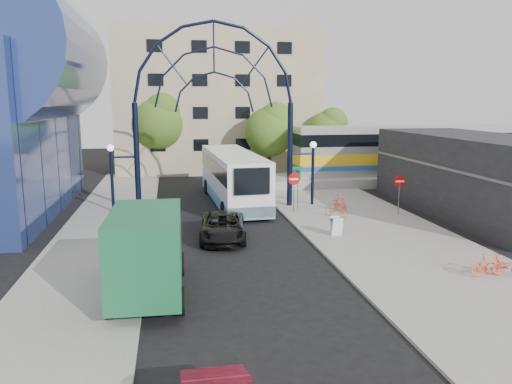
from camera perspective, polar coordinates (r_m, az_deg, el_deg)
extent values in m
plane|color=black|center=(19.92, -0.81, -10.53)|extent=(120.00, 120.00, 0.00)
cube|color=gray|center=(25.87, 15.62, -5.82)|extent=(8.00, 56.00, 0.12)
cube|color=gray|center=(25.64, -17.58, -6.07)|extent=(5.00, 50.00, 0.12)
cylinder|color=black|center=(32.65, -13.45, 3.76)|extent=(0.36, 0.36, 7.00)
cylinder|color=black|center=(33.53, 3.90, 4.18)|extent=(0.36, 0.36, 7.00)
cylinder|color=black|center=(32.99, -16.12, 1.07)|extent=(0.20, 0.20, 4.00)
cylinder|color=black|center=(34.13, 6.48, 1.71)|extent=(0.20, 0.20, 4.00)
sphere|color=white|center=(32.73, -16.31, 4.87)|extent=(0.44, 0.44, 0.44)
sphere|color=white|center=(33.87, 6.56, 5.39)|extent=(0.44, 0.44, 0.44)
cylinder|color=slate|center=(31.89, 4.35, -0.29)|extent=(0.06, 0.06, 2.20)
cylinder|color=red|center=(31.72, 4.37, 1.49)|extent=(0.80, 0.04, 0.80)
cube|color=white|center=(31.69, 4.38, 1.48)|extent=(0.55, 0.02, 0.12)
cylinder|color=slate|center=(32.14, 16.01, -0.58)|extent=(0.06, 0.06, 2.20)
cylinder|color=red|center=(31.97, 16.10, 1.18)|extent=(0.76, 0.04, 0.76)
cube|color=white|center=(31.95, 16.13, 1.17)|extent=(0.55, 0.02, 0.12)
cylinder|color=slate|center=(32.51, 4.78, 0.45)|extent=(0.05, 0.05, 2.80)
cube|color=#146626|center=(32.31, 4.82, 2.72)|extent=(0.70, 0.03, 0.18)
cube|color=#146626|center=(32.34, 4.81, 2.28)|extent=(0.03, 0.70, 0.18)
cube|color=white|center=(26.44, 9.29, -3.96)|extent=(0.55, 0.26, 0.99)
cube|color=white|center=(26.76, 9.05, -3.78)|extent=(0.55, 0.26, 0.99)
cube|color=#1E59A5|center=(26.52, 9.18, -3.18)|extent=(0.55, 0.42, 0.14)
cylinder|color=navy|center=(34.73, -25.79, 14.16)|extent=(9.00, 16.00, 9.00)
cube|color=black|center=(34.40, 23.65, 1.81)|extent=(6.00, 16.00, 5.00)
cube|color=tan|center=(53.61, -4.62, 10.24)|extent=(20.00, 12.00, 14.00)
cube|color=gray|center=(46.90, 19.56, 1.56)|extent=(32.00, 5.00, 0.80)
cube|color=#B7B7BC|center=(46.61, 19.75, 4.60)|extent=(25.00, 3.00, 4.20)
cube|color=gold|center=(46.67, 19.71, 3.87)|extent=(25.10, 3.05, 0.90)
cube|color=black|center=(46.53, 19.83, 5.82)|extent=(25.05, 3.05, 1.00)
cube|color=#1E59A5|center=(46.74, 19.65, 3.01)|extent=(25.10, 3.05, 0.35)
cylinder|color=#382314|center=(45.64, 1.54, 3.02)|extent=(0.36, 0.36, 2.52)
sphere|color=#2A5215|center=(45.35, 1.56, 6.88)|extent=(4.48, 4.48, 4.48)
sphere|color=#2A5215|center=(45.10, 2.27, 8.29)|extent=(3.08, 3.08, 3.08)
cylinder|color=#382314|center=(48.73, -11.04, 3.52)|extent=(0.36, 0.36, 2.88)
sphere|color=#2A5215|center=(48.44, -11.18, 7.65)|extent=(5.12, 5.12, 5.12)
sphere|color=#2A5215|center=(48.10, -10.64, 9.18)|extent=(3.52, 3.52, 3.52)
cylinder|color=#382314|center=(49.07, 7.98, 3.34)|extent=(0.36, 0.36, 2.34)
sphere|color=#2A5215|center=(48.81, 8.06, 6.67)|extent=(4.16, 4.16, 4.16)
sphere|color=#2A5215|center=(48.63, 8.77, 7.87)|extent=(2.86, 2.86, 2.86)
cube|color=white|center=(35.07, -2.66, 1.90)|extent=(3.43, 12.89, 3.22)
cube|color=#60AFD7|center=(35.29, -2.65, -0.24)|extent=(3.47, 12.89, 0.78)
cube|color=black|center=(34.97, -2.67, 2.98)|extent=(3.48, 12.64, 1.00)
cube|color=black|center=(28.70, -0.46, 1.25)|extent=(2.10, 0.25, 1.55)
cube|color=black|center=(41.28, -4.17, 2.94)|extent=(2.67, 0.33, 1.78)
cylinder|color=black|center=(38.96, -5.65, 0.62)|extent=(0.36, 1.08, 1.07)
cylinder|color=black|center=(39.38, -1.65, 0.77)|extent=(0.36, 1.08, 1.07)
cylinder|color=black|center=(30.51, -3.68, -2.08)|extent=(0.36, 1.08, 1.07)
cylinder|color=black|center=(31.04, 1.37, -1.85)|extent=(0.36, 1.08, 1.07)
cube|color=black|center=(21.15, -11.79, -6.33)|extent=(2.38, 2.47, 2.21)
cube|color=black|center=(22.19, -11.65, -4.32)|extent=(2.01, 0.15, 1.01)
cube|color=#19603B|center=(18.04, -12.44, -6.62)|extent=(2.53, 4.69, 2.82)
cylinder|color=black|center=(21.16, -14.93, -8.23)|extent=(0.29, 0.97, 0.97)
cylinder|color=black|center=(21.01, -8.59, -8.12)|extent=(0.29, 0.97, 0.97)
cylinder|color=black|center=(17.51, -16.40, -12.29)|extent=(0.29, 0.97, 0.97)
cylinder|color=black|center=(17.33, -8.63, -12.22)|extent=(0.29, 0.97, 0.97)
imported|color=black|center=(25.93, -3.80, -3.98)|extent=(2.80, 5.17, 1.38)
imported|color=orange|center=(30.81, 9.06, -2.08)|extent=(1.36, 1.57, 0.82)
imported|color=red|center=(32.59, 9.58, -1.24)|extent=(0.81, 1.74, 1.01)
imported|color=red|center=(22.79, 26.57, -7.56)|extent=(1.62, 1.04, 0.80)
imported|color=#FE5332|center=(22.39, 25.06, -7.50)|extent=(1.66, 0.57, 0.98)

